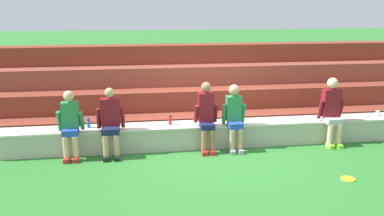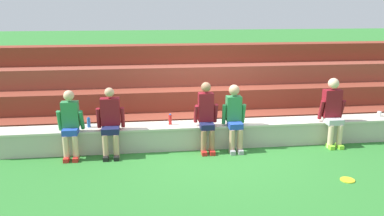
{
  "view_description": "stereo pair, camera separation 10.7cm",
  "coord_description": "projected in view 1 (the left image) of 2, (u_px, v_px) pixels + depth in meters",
  "views": [
    {
      "loc": [
        -1.58,
        -7.36,
        2.91
      ],
      "look_at": [
        -0.5,
        0.26,
        0.84
      ],
      "focal_mm": 35.92,
      "sensor_mm": 36.0,
      "label": 1
    },
    {
      "loc": [
        -1.47,
        -7.37,
        2.91
      ],
      "look_at": [
        -0.5,
        0.26,
        0.84
      ],
      "focal_mm": 35.92,
      "sensor_mm": 36.0,
      "label": 2
    }
  ],
  "objects": [
    {
      "name": "person_far_right",
      "position": [
        332.0,
        109.0,
        8.13
      ],
      "size": [
        0.55,
        0.54,
        1.44
      ],
      "color": "beige",
      "rests_on": "ground"
    },
    {
      "name": "plastic_cup_left_end",
      "position": [
        378.0,
        113.0,
        8.66
      ],
      "size": [
        0.08,
        0.08,
        0.11
      ],
      "primitive_type": "cylinder",
      "color": "white",
      "rests_on": "stone_seating_wall"
    },
    {
      "name": "person_far_left",
      "position": [
        70.0,
        123.0,
        7.39
      ],
      "size": [
        0.5,
        0.49,
        1.33
      ],
      "color": "#DBAD89",
      "rests_on": "ground"
    },
    {
      "name": "person_left_of_center",
      "position": [
        111.0,
        121.0,
        7.52
      ],
      "size": [
        0.55,
        0.57,
        1.36
      ],
      "color": "tan",
      "rests_on": "ground"
    },
    {
      "name": "frisbee",
      "position": [
        348.0,
        179.0,
        6.62
      ],
      "size": [
        0.24,
        0.24,
        0.02
      ],
      "primitive_type": "cylinder",
      "color": "yellow",
      "rests_on": "ground"
    },
    {
      "name": "stone_seating_wall",
      "position": [
        215.0,
        133.0,
        8.18
      ],
      "size": [
        8.96,
        0.56,
        0.5
      ],
      "color": "#B7AF9E",
      "rests_on": "ground"
    },
    {
      "name": "ground_plane",
      "position": [
        218.0,
        149.0,
        8.0
      ],
      "size": [
        80.0,
        80.0,
        0.0
      ],
      "primitive_type": "plane",
      "color": "#2D752D"
    },
    {
      "name": "brick_bleachers",
      "position": [
        201.0,
        93.0,
        9.93
      ],
      "size": [
        11.32,
        2.38,
        1.9
      ],
      "color": "maroon",
      "rests_on": "ground"
    },
    {
      "name": "water_bottle_mid_left",
      "position": [
        89.0,
        123.0,
        7.79
      ],
      "size": [
        0.07,
        0.07,
        0.21
      ],
      "color": "blue",
      "rests_on": "stone_seating_wall"
    },
    {
      "name": "person_right_of_center",
      "position": [
        234.0,
        116.0,
        7.85
      ],
      "size": [
        0.49,
        0.55,
        1.35
      ],
      "color": "tan",
      "rests_on": "ground"
    },
    {
      "name": "water_bottle_near_right",
      "position": [
        170.0,
        120.0,
        7.99
      ],
      "size": [
        0.07,
        0.07,
        0.23
      ],
      "color": "red",
      "rests_on": "stone_seating_wall"
    },
    {
      "name": "person_center",
      "position": [
        207.0,
        115.0,
        7.79
      ],
      "size": [
        0.48,
        0.55,
        1.41
      ],
      "color": "#996B4C",
      "rests_on": "ground"
    }
  ]
}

